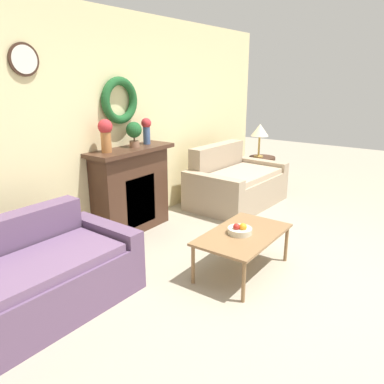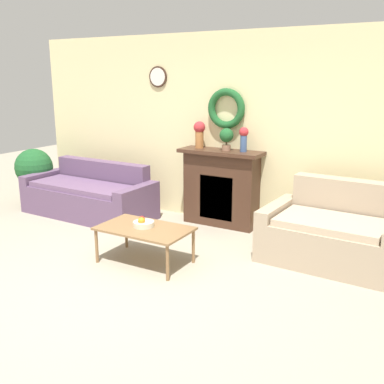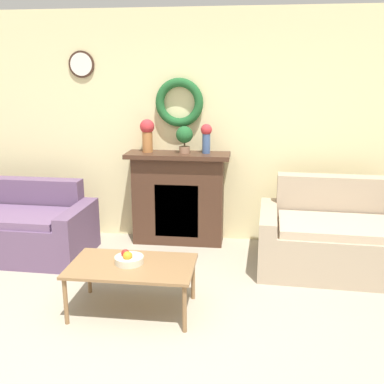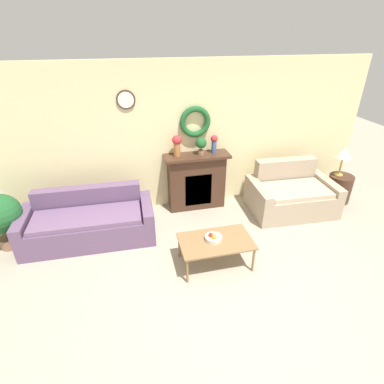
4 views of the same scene
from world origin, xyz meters
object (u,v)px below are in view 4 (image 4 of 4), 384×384
at_px(coffee_table, 216,243).
at_px(fruit_bowl, 213,238).
at_px(fireplace, 196,181).
at_px(vase_on_mantel_left, 177,144).
at_px(table_lamp, 344,153).
at_px(potted_plant_floor_by_couch, 1,216).
at_px(potted_plant_on_mantel, 201,144).
at_px(vase_on_mantel_right, 214,143).
at_px(loveseat_right, 291,195).
at_px(couch_left, 89,222).
at_px(side_table_by_loveseat, 339,188).

height_order(coffee_table, fruit_bowl, fruit_bowl).
distance_m(fireplace, vase_on_mantel_left, 0.84).
bearing_deg(coffee_table, table_lamp, 23.47).
distance_m(vase_on_mantel_left, potted_plant_floor_by_couch, 3.01).
xyz_separation_m(vase_on_mantel_left, potted_plant_on_mantel, (0.44, -0.02, -0.03)).
relative_size(table_lamp, potted_plant_on_mantel, 1.90).
relative_size(fruit_bowl, vase_on_mantel_left, 0.64).
xyz_separation_m(fruit_bowl, vase_on_mantel_left, (-0.19, 1.67, 0.85)).
bearing_deg(fruit_bowl, potted_plant_floor_by_couch, 159.64).
bearing_deg(table_lamp, fireplace, 171.63).
bearing_deg(vase_on_mantel_right, fireplace, -179.03).
bearing_deg(vase_on_mantel_right, loveseat_right, -21.52).
bearing_deg(coffee_table, potted_plant_on_mantel, 82.67).
distance_m(coffee_table, fruit_bowl, 0.09).
bearing_deg(fireplace, couch_left, -163.46).
bearing_deg(vase_on_mantel_left, loveseat_right, -14.80).
bearing_deg(loveseat_right, side_table_by_loveseat, 7.09).
distance_m(fireplace, vase_on_mantel_right, 0.81).
relative_size(coffee_table, potted_plant_floor_by_couch, 1.13).
distance_m(loveseat_right, potted_plant_on_mantel, 1.98).
relative_size(couch_left, coffee_table, 2.01).
distance_m(side_table_by_loveseat, vase_on_mantel_right, 2.76).
height_order(couch_left, coffee_table, couch_left).
xyz_separation_m(table_lamp, vase_on_mantel_right, (-2.47, 0.42, 0.27)).
bearing_deg(fireplace, potted_plant_floor_by_couch, -170.71).
xyz_separation_m(fireplace, fruit_bowl, (-0.17, -1.67, -0.08)).
distance_m(side_table_by_loveseat, vase_on_mantel_left, 3.41).
bearing_deg(coffee_table, loveseat_right, 31.57).
xyz_separation_m(side_table_by_loveseat, vase_on_mantel_left, (-3.22, 0.46, 1.04)).
bearing_deg(loveseat_right, fireplace, 165.19).
height_order(fireplace, side_table_by_loveseat, fireplace).
relative_size(table_lamp, potted_plant_floor_by_couch, 0.64).
distance_m(fireplace, couch_left, 2.07).
distance_m(couch_left, potted_plant_floor_by_couch, 1.30).
height_order(loveseat_right, coffee_table, loveseat_right).
distance_m(loveseat_right, table_lamp, 1.29).
height_order(couch_left, vase_on_mantel_right, vase_on_mantel_right).
relative_size(fruit_bowl, vase_on_mantel_right, 0.73).
bearing_deg(vase_on_mantel_left, side_table_by_loveseat, -8.20).
height_order(vase_on_mantel_right, potted_plant_floor_by_couch, vase_on_mantel_right).
height_order(coffee_table, table_lamp, table_lamp).
relative_size(side_table_by_loveseat, vase_on_mantel_right, 1.65).
bearing_deg(potted_plant_floor_by_couch, couch_left, -2.52).
height_order(coffee_table, potted_plant_on_mantel, potted_plant_on_mantel).
xyz_separation_m(couch_left, potted_plant_on_mantel, (2.05, 0.57, 0.99)).
bearing_deg(loveseat_right, table_lamp, 9.77).
distance_m(side_table_by_loveseat, potted_plant_on_mantel, 2.99).
relative_size(fireplace, vase_on_mantel_right, 3.57).
bearing_deg(side_table_by_loveseat, vase_on_mantel_right, 169.62).
bearing_deg(couch_left, fruit_bowl, -29.54).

